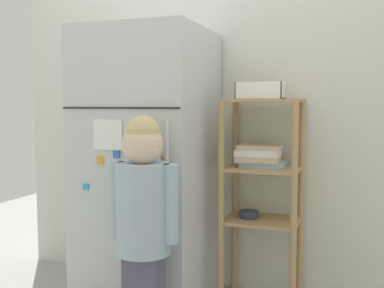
# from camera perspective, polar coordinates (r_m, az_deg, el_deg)

# --- Properties ---
(kitchen_wall_back) EXTENTS (2.57, 0.03, 2.07)m
(kitchen_wall_back) POSITION_cam_1_polar(r_m,az_deg,el_deg) (2.93, 1.15, 2.66)
(kitchen_wall_back) COLOR silver
(kitchen_wall_back) RESTS_ON ground
(refrigerator) EXTENTS (0.68, 0.70, 1.57)m
(refrigerator) POSITION_cam_1_polar(r_m,az_deg,el_deg) (2.69, -5.44, -2.90)
(refrigerator) COLOR silver
(refrigerator) RESTS_ON ground
(child_standing) EXTENTS (0.36, 0.26, 1.10)m
(child_standing) POSITION_cam_1_polar(r_m,az_deg,el_deg) (2.19, -6.04, -7.87)
(child_standing) COLOR #56506C
(child_standing) RESTS_ON ground
(pantry_shelf_unit) EXTENTS (0.44, 0.34, 1.18)m
(pantry_shelf_unit) POSITION_cam_1_polar(r_m,az_deg,el_deg) (2.65, 8.56, -3.85)
(pantry_shelf_unit) COLOR tan
(pantry_shelf_unit) RESTS_ON ground
(fruit_bin) EXTENTS (0.26, 0.15, 0.09)m
(fruit_bin) POSITION_cam_1_polar(r_m,az_deg,el_deg) (2.61, 8.42, 6.35)
(fruit_bin) COLOR white
(fruit_bin) RESTS_ON pantry_shelf_unit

